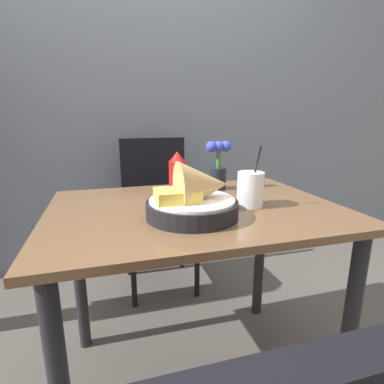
{
  "coord_description": "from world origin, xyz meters",
  "views": [
    {
      "loc": [
        -0.29,
        -0.96,
        1.03
      ],
      "look_at": [
        -0.02,
        -0.03,
        0.78
      ],
      "focal_mm": 28.0,
      "sensor_mm": 36.0,
      "label": 1
    }
  ],
  "objects": [
    {
      "name": "food_basket",
      "position": [
        -0.03,
        -0.11,
        0.78
      ],
      "size": [
        0.29,
        0.29,
        0.18
      ],
      "color": "black",
      "rests_on": "dining_table"
    },
    {
      "name": "wall_window",
      "position": [
        0.0,
        1.14,
        1.3
      ],
      "size": [
        7.0,
        0.06,
        2.6
      ],
      "color": "slate",
      "rests_on": "ground_plane"
    },
    {
      "name": "dining_table",
      "position": [
        0.0,
        0.0,
        0.6
      ],
      "size": [
        0.99,
        0.72,
        0.72
      ],
      "color": "brown",
      "rests_on": "ground_plane"
    },
    {
      "name": "flower_vase",
      "position": [
        0.17,
        0.22,
        0.82
      ],
      "size": [
        0.11,
        0.07,
        0.21
      ],
      "color": "black",
      "rests_on": "dining_table"
    },
    {
      "name": "chair_far_window",
      "position": [
        -0.01,
        0.81,
        0.53
      ],
      "size": [
        0.4,
        0.4,
        0.9
      ],
      "color": "black",
      "rests_on": "ground_plane"
    },
    {
      "name": "ketchup_bottle",
      "position": [
        -0.03,
        0.12,
        0.81
      ],
      "size": [
        0.06,
        0.06,
        0.18
      ],
      "color": "red",
      "rests_on": "dining_table"
    },
    {
      "name": "ground_plane",
      "position": [
        0.0,
        0.0,
        0.0
      ],
      "size": [
        12.0,
        12.0,
        0.0
      ],
      "primitive_type": "plane",
      "color": "#4C4742"
    },
    {
      "name": "drink_cup",
      "position": [
        0.18,
        -0.05,
        0.78
      ],
      "size": [
        0.09,
        0.09,
        0.21
      ],
      "color": "silver",
      "rests_on": "dining_table"
    }
  ]
}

